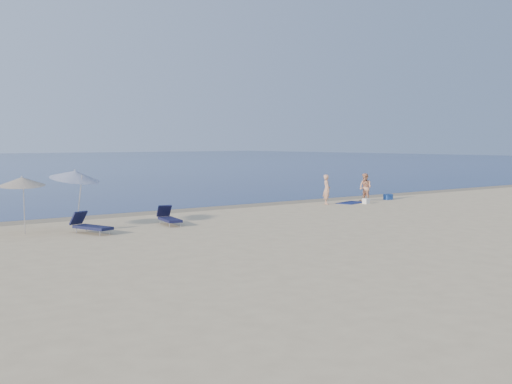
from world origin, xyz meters
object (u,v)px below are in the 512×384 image
person_left (327,189)px  person_right (365,188)px  umbrella_near (75,175)px  blue_cooler (388,197)px

person_left → person_right: (2.69, -0.20, -0.01)m
person_right → umbrella_near: (-16.77, -1.26, 1.26)m
person_left → person_right: 2.70m
person_left → blue_cooler: (4.64, -0.11, -0.62)m
person_left → umbrella_near: (-14.08, -1.46, 1.25)m
person_right → blue_cooler: size_ratio=3.42×
person_left → umbrella_near: 14.21m
blue_cooler → umbrella_near: 18.86m
person_left → person_right: person_left is taller
person_left → umbrella_near: umbrella_near is taller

